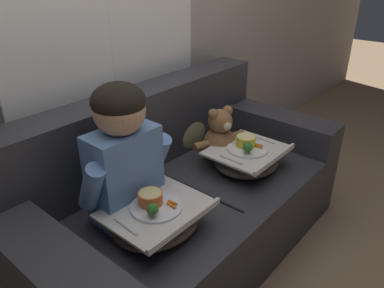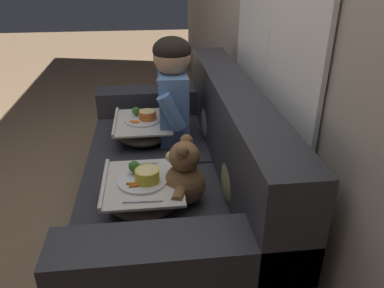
% 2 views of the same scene
% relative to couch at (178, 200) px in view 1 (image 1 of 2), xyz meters
% --- Properties ---
extents(ground_plane, '(14.00, 14.00, 0.00)m').
position_rel_couch_xyz_m(ground_plane, '(0.00, -0.06, -0.32)').
color(ground_plane, '#8E7051').
extents(wall_back_with_window, '(8.00, 0.08, 2.60)m').
position_rel_couch_xyz_m(wall_back_with_window, '(0.00, 0.50, 0.99)').
color(wall_back_with_window, '#A89E8E').
rests_on(wall_back_with_window, ground_plane).
extents(couch, '(1.87, 0.94, 0.89)m').
position_rel_couch_xyz_m(couch, '(0.00, 0.00, 0.00)').
color(couch, '#2D2D33').
rests_on(couch, ground_plane).
extents(throw_pillow_behind_child, '(0.33, 0.16, 0.34)m').
position_rel_couch_xyz_m(throw_pillow_behind_child, '(-0.36, 0.23, 0.27)').
color(throw_pillow_behind_child, '#C1B293').
rests_on(throw_pillow_behind_child, couch).
extents(throw_pillow_behind_teddy, '(0.32, 0.15, 0.33)m').
position_rel_couch_xyz_m(throw_pillow_behind_teddy, '(0.36, 0.23, 0.27)').
color(throw_pillow_behind_teddy, '#898456').
rests_on(throw_pillow_behind_teddy, couch).
extents(child_figure, '(0.46, 0.23, 0.64)m').
position_rel_couch_xyz_m(child_figure, '(-0.36, -0.01, 0.47)').
color(child_figure, '#5B84BC').
rests_on(child_figure, couch).
extents(teddy_bear, '(0.35, 0.26, 0.33)m').
position_rel_couch_xyz_m(teddy_bear, '(0.36, -0.01, 0.26)').
color(teddy_bear, brown).
rests_on(teddy_bear, couch).
extents(lap_tray_child, '(0.43, 0.36, 0.20)m').
position_rel_couch_xyz_m(lap_tray_child, '(-0.36, -0.20, 0.19)').
color(lap_tray_child, '#473D33').
rests_on(lap_tray_child, child_figure).
extents(lap_tray_teddy, '(0.42, 0.37, 0.20)m').
position_rel_couch_xyz_m(lap_tray_teddy, '(0.36, -0.21, 0.19)').
color(lap_tray_teddy, '#473D33').
rests_on(lap_tray_teddy, teddy_bear).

